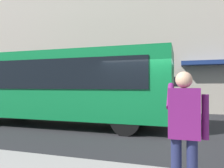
# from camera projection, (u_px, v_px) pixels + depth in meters

# --- Properties ---
(ground_plane) EXTENTS (60.00, 60.00, 0.00)m
(ground_plane) POSITION_uv_depth(u_px,v_px,m) (143.00, 133.00, 7.69)
(ground_plane) COLOR #232326
(building_facade_far) EXTENTS (28.00, 1.55, 12.00)m
(building_facade_far) POSITION_uv_depth(u_px,v_px,m) (160.00, 19.00, 14.22)
(building_facade_far) COLOR #A89E8E
(building_facade_far) RESTS_ON ground_plane
(red_bus) EXTENTS (9.05, 2.54, 3.08)m
(red_bus) POSITION_uv_depth(u_px,v_px,m) (62.00, 85.00, 9.28)
(red_bus) COLOR #0F7238
(red_bus) RESTS_ON ground_plane
(pedestrian_photographer) EXTENTS (0.53, 0.52, 1.70)m
(pedestrian_photographer) POSITION_uv_depth(u_px,v_px,m) (184.00, 125.00, 2.90)
(pedestrian_photographer) COLOR #1E2347
(pedestrian_photographer) RESTS_ON sidewalk_curb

